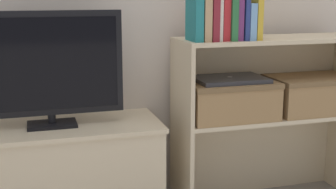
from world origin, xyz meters
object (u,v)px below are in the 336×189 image
(tv_stand, at_px, (55,177))
(book_mustard, at_px, (254,13))
(book_maroon, at_px, (211,15))
(book_ivory, at_px, (216,13))
(book_teal, at_px, (194,18))
(book_skyblue, at_px, (247,21))
(laptop, at_px, (230,79))
(storage_basket_left, at_px, (229,98))
(book_forest, at_px, (229,12))
(book_crimson, at_px, (222,13))
(book_navy, at_px, (241,14))
(book_tan, at_px, (203,18))
(book_plum, at_px, (235,13))
(storage_basket_right, at_px, (311,92))
(tv, at_px, (49,66))

(tv_stand, xyz_separation_m, book_mustard, (0.95, -0.09, 0.75))
(book_maroon, xyz_separation_m, book_ivory, (0.03, 0.00, 0.01))
(book_teal, height_order, book_ivory, book_ivory)
(book_skyblue, xyz_separation_m, laptop, (-0.06, 0.04, -0.28))
(tv_stand, distance_m, storage_basket_left, 0.92)
(book_mustard, xyz_separation_m, laptop, (-0.09, 0.04, -0.32))
(book_maroon, distance_m, book_skyblue, 0.19)
(tv_stand, distance_m, book_forest, 1.12)
(book_crimson, distance_m, book_mustard, 0.16)
(tv_stand, distance_m, book_maroon, 1.05)
(book_maroon, xyz_separation_m, book_crimson, (0.06, 0.00, 0.01))
(book_navy, xyz_separation_m, laptop, (-0.03, 0.04, -0.32))
(book_tan, distance_m, laptop, 0.35)
(book_plum, bearing_deg, book_skyblue, 0.00)
(tv_stand, bearing_deg, book_maroon, -7.07)
(book_skyblue, bearing_deg, book_maroon, 180.00)
(storage_basket_left, height_order, storage_basket_right, same)
(tv, height_order, storage_basket_left, tv)
(book_forest, relative_size, book_navy, 1.07)
(book_tan, distance_m, book_navy, 0.19)
(book_teal, distance_m, storage_basket_left, 0.45)
(tv, height_order, book_forest, book_forest)
(tv, height_order, book_teal, book_teal)
(book_crimson, height_order, book_forest, book_forest)
(book_mustard, relative_size, storage_basket_right, 0.56)
(book_tan, height_order, book_skyblue, book_tan)
(book_plum, bearing_deg, tv, 174.06)
(tv_stand, xyz_separation_m, book_plum, (0.86, -0.09, 0.75))
(book_mustard, bearing_deg, book_tan, 180.00)
(tv_stand, distance_m, storage_basket_right, 1.36)
(storage_basket_right, bearing_deg, tv, 177.99)
(book_tan, height_order, book_ivory, book_ivory)
(book_maroon, bearing_deg, book_teal, 180.00)
(book_skyblue, height_order, storage_basket_right, book_skyblue)
(book_ivory, relative_size, book_navy, 1.04)
(tv, relative_size, book_forest, 2.54)
(book_teal, relative_size, book_forest, 0.82)
(book_mustard, bearing_deg, book_forest, 180.00)
(book_ivory, xyz_separation_m, storage_basket_left, (0.10, 0.04, -0.42))
(laptop, bearing_deg, book_ivory, -156.34)
(tv_stand, height_order, storage_basket_left, storage_basket_left)
(tv, height_order, book_navy, book_navy)
(book_navy, bearing_deg, book_teal, 180.00)
(book_skyblue, distance_m, laptop, 0.29)
(book_ivory, height_order, storage_basket_right, book_ivory)
(tv, bearing_deg, book_navy, -5.74)
(book_maroon, height_order, storage_basket_right, book_maroon)
(book_maroon, bearing_deg, book_tan, 180.00)
(book_skyblue, height_order, book_mustard, book_mustard)
(book_crimson, bearing_deg, book_plum, 0.00)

